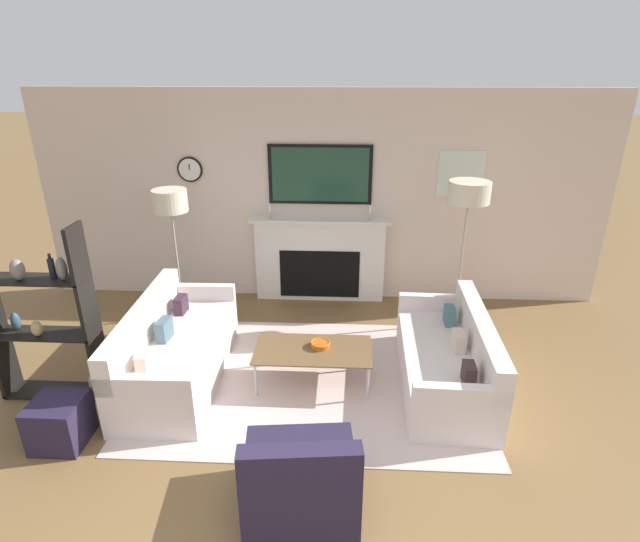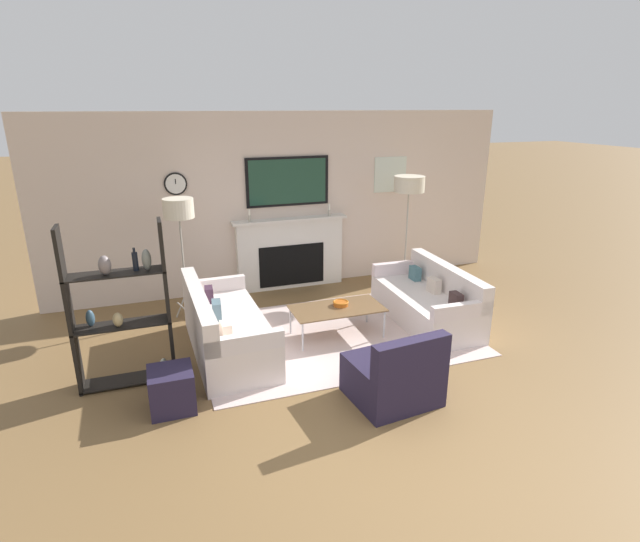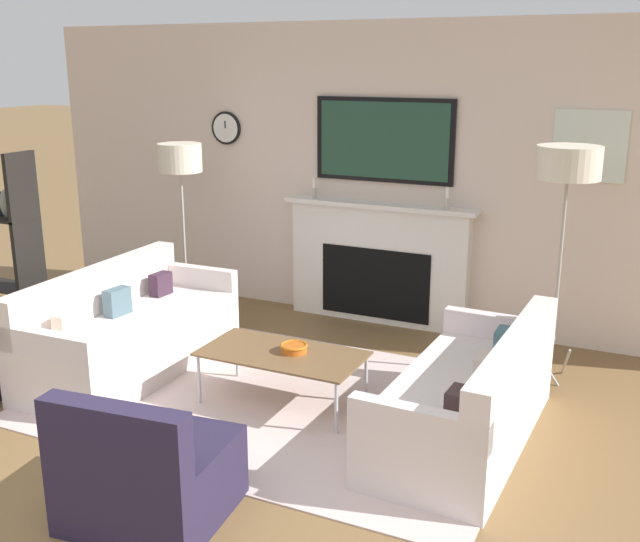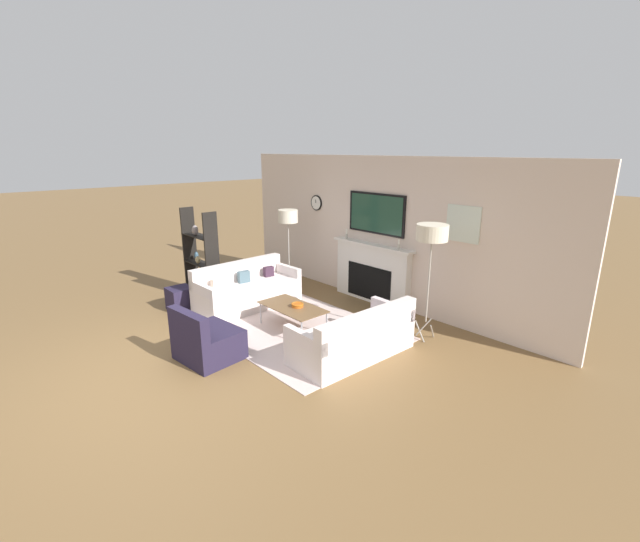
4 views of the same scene
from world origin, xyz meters
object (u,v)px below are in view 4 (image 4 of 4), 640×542
Objects in this scene: decorative_bowl at (297,305)px; floor_lamp_left at (288,217)px; coffee_table at (293,308)px; ottoman at (181,298)px; couch_left at (247,291)px; floor_lamp_right at (432,234)px; couch_right at (354,339)px; armchair at (207,342)px; shelf_unit at (201,255)px.

floor_lamp_left is (-1.78, 1.24, 1.07)m from decorative_bowl.
floor_lamp_left is (-1.71, 1.28, 1.12)m from coffee_table.
decorative_bowl is at bearing -34.75° from floor_lamp_left.
ottoman is (-2.13, -1.00, -0.22)m from decorative_bowl.
couch_left is at bearing 55.86° from ottoman.
couch_right is at bearing -104.42° from floor_lamp_right.
ottoman is (-2.07, 0.57, -0.06)m from armchair.
floor_lamp_left is at bearing 145.25° from decorative_bowl.
couch_left is at bearing -157.66° from floor_lamp_right.
coffee_table is 0.67× the size of shelf_unit.
coffee_table is (-0.01, 1.52, 0.10)m from armchair.
couch_left is 1.16× the size of floor_lamp_left.
armchair reaches higher than ottoman.
armchair is at bearing -58.46° from floor_lamp_left.
armchair reaches higher than couch_right.
armchair is at bearing -48.09° from couch_left.
shelf_unit is (-4.10, -1.58, -0.80)m from floor_lamp_right.
decorative_bowl is at bearing -141.90° from floor_lamp_right.
couch_left reaches higher than coffee_table.
armchair is at bearing -15.52° from ottoman.
ottoman is at bearing -155.24° from coffee_table.
armchair is 4.38× the size of decorative_bowl.
couch_right is 3.52m from ottoman.
decorative_bowl is 0.11× the size of floor_lamp_right.
floor_lamp_left is at bearing 121.54° from armchair.
armchair is 0.52× the size of floor_lamp_left.
couch_left is 1.19m from ottoman.
armchair is at bearing -130.16° from couch_right.
couch_left reaches higher than couch_right.
couch_left is at bearing -75.48° from floor_lamp_left.
armchair reaches higher than decorative_bowl.
couch_left is 1.08× the size of floor_lamp_right.
ottoman is (-0.67, -0.98, -0.08)m from couch_left.
shelf_unit is at bearing -162.63° from couch_left.
armchair is 0.75× the size of coffee_table.
couch_right is at bearing 49.84° from armchair.
armchair is at bearing -26.51° from shelf_unit.
floor_lamp_right is (3.36, -0.00, 0.15)m from floor_lamp_left.
couch_left reaches higher than armchair.
couch_right is 2.04m from armchair.
floor_lamp_left reaches higher than armchair.
couch_right is 1.10× the size of floor_lamp_left.
shelf_unit is 0.99m from ottoman.
couch_left is 2.09m from armchair.
shelf_unit is (-2.52, -0.34, 0.41)m from decorative_bowl.
floor_lamp_right reaches higher than coffee_table.
decorative_bowl is at bearing 0.44° from couch_left.
ottoman is at bearing -98.78° from floor_lamp_left.
armchair is 1.53m from coffee_table.
shelf_unit is (-2.45, -0.30, 0.46)m from coffee_table.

